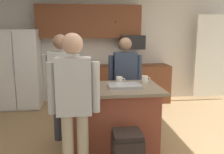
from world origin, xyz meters
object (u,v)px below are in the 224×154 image
object	(u,v)px
kitchen_island	(115,120)
person_guest_by_door	(74,100)
serving_tray	(124,86)
person_host_foreground	(125,78)
glass_dark_ale	(89,84)
microwave_over_range	(132,42)
refrigerator	(19,69)
mug_blue_stoneware	(145,79)
glass_stout_tall	(80,83)
person_guest_right	(62,81)
mug_ceramic_white	(120,80)

from	to	relation	value
kitchen_island	person_guest_by_door	size ratio (longest dim) A/B	0.74
serving_tray	person_host_foreground	bearing A→B (deg)	79.32
person_guest_by_door	glass_dark_ale	bearing A→B (deg)	19.87
kitchen_island	person_host_foreground	world-z (taller)	person_host_foreground
person_host_foreground	microwave_over_range	bearing A→B (deg)	-174.72
refrigerator	glass_dark_ale	size ratio (longest dim) A/B	10.52
kitchen_island	glass_dark_ale	distance (m)	0.68
glass_dark_ale	mug_blue_stoneware	xyz separation A→B (m)	(0.84, 0.36, -0.03)
refrigerator	microwave_over_range	xyz separation A→B (m)	(2.60, 0.12, 0.57)
person_host_foreground	glass_stout_tall	bearing A→B (deg)	-23.68
mug_blue_stoneware	person_host_foreground	bearing A→B (deg)	111.81
glass_stout_tall	microwave_over_range	bearing A→B (deg)	64.08
person_guest_by_door	microwave_over_range	bearing A→B (deg)	16.98
person_guest_right	glass_stout_tall	size ratio (longest dim) A/B	12.45
person_host_foreground	person_guest_right	bearing A→B (deg)	-56.09
person_host_foreground	person_guest_by_door	world-z (taller)	person_guest_by_door
person_guest_by_door	glass_stout_tall	distance (m)	0.64
person_guest_by_door	mug_ceramic_white	xyz separation A→B (m)	(0.63, 0.84, 0.03)
mug_blue_stoneware	glass_stout_tall	bearing A→B (deg)	-165.35
glass_dark_ale	glass_stout_tall	distance (m)	0.16
refrigerator	serving_tray	distance (m)	3.11
kitchen_island	serving_tray	world-z (taller)	serving_tray
person_guest_right	serving_tray	distance (m)	1.04
microwave_over_range	person_host_foreground	distance (m)	1.86
refrigerator	kitchen_island	distance (m)	3.02
serving_tray	glass_stout_tall	bearing A→B (deg)	178.68
kitchen_island	person_guest_right	world-z (taller)	person_guest_right
kitchen_island	mug_ceramic_white	world-z (taller)	mug_ceramic_white
person_host_foreground	glass_dark_ale	bearing A→B (deg)	-15.13
person_guest_by_door	glass_stout_tall	bearing A→B (deg)	33.29
mug_blue_stoneware	mug_ceramic_white	bearing A→B (deg)	-173.60
microwave_over_range	person_guest_by_door	world-z (taller)	person_guest_by_door
person_guest_by_door	glass_stout_tall	world-z (taller)	person_guest_by_door
microwave_over_range	serving_tray	distance (m)	2.63
kitchen_island	glass_dark_ale	size ratio (longest dim) A/B	7.67
person_guest_by_door	mug_ceramic_white	distance (m)	1.05
glass_dark_ale	person_guest_by_door	bearing A→B (deg)	-109.33
kitchen_island	glass_stout_tall	size ratio (longest dim) A/B	9.47
mug_blue_stoneware	serving_tray	distance (m)	0.45
person_guest_by_door	glass_dark_ale	world-z (taller)	person_guest_by_door
person_guest_right	person_guest_by_door	bearing A→B (deg)	-45.69
person_host_foreground	glass_dark_ale	size ratio (longest dim) A/B	9.73
kitchen_island	person_guest_right	size ratio (longest dim) A/B	0.76
person_guest_right	person_guest_by_door	world-z (taller)	person_guest_by_door
refrigerator	person_host_foreground	distance (m)	2.67
mug_ceramic_white	mug_blue_stoneware	size ratio (longest dim) A/B	1.04
refrigerator	mug_ceramic_white	size ratio (longest dim) A/B	13.13
person_host_foreground	kitchen_island	bearing A→B (deg)	0.00
kitchen_island	serving_tray	distance (m)	0.52
serving_tray	glass_dark_ale	bearing A→B (deg)	-168.67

